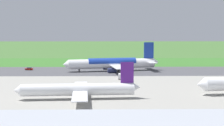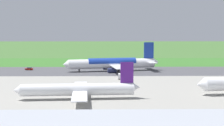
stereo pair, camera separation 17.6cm
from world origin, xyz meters
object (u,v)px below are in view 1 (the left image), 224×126
Objects in this scene: airliner_parked_mid at (79,89)px; traffic_cone_orange at (102,64)px; service_truck_baggage at (121,76)px; airliner_main at (113,63)px; no_stopping_sign at (109,61)px; service_car_followme at (29,69)px.

airliner_parked_mid reaches higher than traffic_cone_orange.
airliner_parked_mid is at bearing 69.78° from service_truck_baggage.
airliner_parked_mid is 46.42m from service_truck_baggage.
airliner_main is at bearing -99.98° from airliner_parked_mid.
airliner_main is at bearing 100.53° from traffic_cone_orange.
no_stopping_sign is at bearing -95.51° from airliner_parked_mid.
airliner_main is at bearing 174.88° from service_car_followme.
traffic_cone_orange is (9.96, -64.16, -1.13)m from service_truck_baggage.
airliner_parked_mid is 15.26× the size of no_stopping_sign.
service_truck_baggage is 10.87× the size of traffic_cone_orange.
service_truck_baggage is at bearing 96.68° from airliner_main.
service_truck_baggage is 67.28m from no_stopping_sign.
traffic_cone_orange is (4.59, 2.90, -1.37)m from no_stopping_sign.
airliner_main is 9.02× the size of service_truck_baggage.
service_car_followme is 8.14× the size of traffic_cone_orange.
service_truck_baggage reaches higher than service_car_followme.
airliner_main is 73.21m from airliner_parked_mid.
airliner_parked_mid reaches higher than service_truck_baggage.
traffic_cone_orange is (-40.68, -31.35, -0.57)m from service_car_followme.
no_stopping_sign is at bearing -85.42° from service_truck_baggage.
airliner_parked_mid is at bearing 86.77° from traffic_cone_orange.
airliner_parked_mid is 107.90m from traffic_cone_orange.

